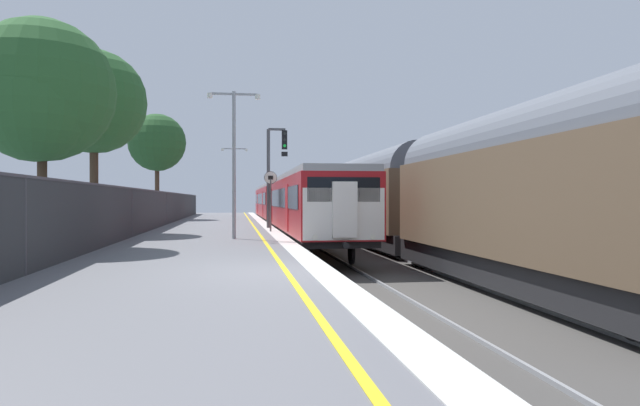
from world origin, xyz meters
The scene contains 11 objects.
ground centered at (2.64, 0.00, -0.61)m, with size 17.40×110.00×1.21m.
commuter_train_at_platform centered at (2.10, 26.59, 1.27)m, with size 2.83×41.01×3.81m.
freight_train_adjacent_track centered at (6.10, 25.38, 1.69)m, with size 2.60×60.81×4.90m.
signal_gantry centered at (0.61, 18.38, 3.28)m, with size 1.10×0.24×5.26m.
speed_limit_sign centered at (0.25, 14.85, 1.79)m, with size 0.59×0.08×2.81m.
platform_lamp_mid centered at (-1.43, 10.16, 3.31)m, with size 2.00×0.20×5.60m.
platform_lamp_far centered at (-1.43, 32.60, 3.26)m, with size 2.00×0.20×5.50m.
platform_back_fence centered at (-5.45, 0.00, 1.03)m, with size 0.07×99.00×1.97m.
background_tree_left centered at (-7.22, 6.46, 4.64)m, with size 4.35×4.42×6.99m.
background_tree_centre centered at (-7.58, 14.28, 5.61)m, with size 4.54×4.54×8.06m.
background_tree_right centered at (-7.25, 33.23, 5.69)m, with size 4.36×4.36×8.05m.
Camera 1 is at (-1.40, -11.88, 1.48)m, focal length 32.22 mm.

